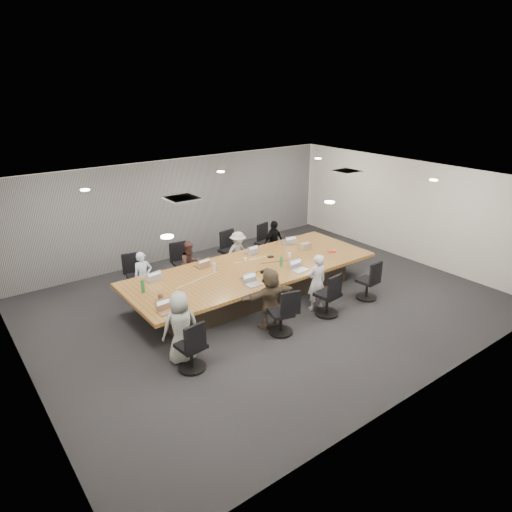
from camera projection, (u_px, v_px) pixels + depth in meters
floor at (266, 303)px, 10.50m from camera, size 10.00×8.00×0.00m
ceiling at (267, 183)px, 9.49m from camera, size 10.00×8.00×0.00m
wall_back at (180, 208)px, 12.98m from camera, size 10.00×0.00×2.80m
wall_front at (427, 318)px, 7.01m from camera, size 10.00×0.00×2.80m
wall_left at (18, 311)px, 7.20m from camera, size 0.00×8.00×2.80m
wall_right at (407, 210)px, 12.79m from camera, size 0.00×8.00×2.80m
curtain at (182, 209)px, 12.92m from camera, size 9.80×0.04×2.80m
conference_table at (253, 280)px, 10.73m from camera, size 6.00×2.20×0.74m
chair_0 at (138, 279)px, 10.80m from camera, size 0.62×0.62×0.80m
chair_1 at (184, 267)px, 11.48m from camera, size 0.62×0.62×0.82m
chair_2 at (231, 254)px, 12.26m from camera, size 0.66×0.66×0.87m
chair_3 at (266, 246)px, 12.94m from camera, size 0.66×0.66×0.81m
chair_4 at (191, 350)px, 8.00m from camera, size 0.58×0.58×0.78m
chair_5 at (281, 316)px, 9.15m from camera, size 0.65×0.65×0.77m
chair_6 at (327, 298)px, 9.87m from camera, size 0.61×0.61×0.81m
chair_7 at (367, 284)px, 10.61m from camera, size 0.55×0.55×0.75m
person_0 at (143, 277)px, 10.47m from camera, size 0.46×0.34×1.18m
laptop_0 at (153, 278)px, 10.00m from camera, size 0.38×0.29×0.02m
person_1 at (190, 265)px, 11.15m from camera, size 0.62×0.51×1.18m
laptop_1 at (202, 265)px, 10.68m from camera, size 0.34×0.25×0.02m
person_2 at (238, 253)px, 11.95m from camera, size 0.79×0.52×1.15m
laptop_2 at (250, 253)px, 11.48m from camera, size 0.29×0.21×0.02m
person_3 at (273, 242)px, 12.60m from camera, size 0.76×0.43×1.23m
laptop_3 at (286, 243)px, 12.14m from camera, size 0.35×0.27×0.02m
person_4 at (181, 327)px, 8.15m from camera, size 0.74×0.55×1.37m
laptop_4 at (166, 312)px, 8.54m from camera, size 0.31×0.22×0.02m
person_5 at (270, 298)px, 9.31m from camera, size 1.25×0.55×1.30m
laptop_5 at (254, 285)px, 9.69m from camera, size 0.33×0.24×0.02m
person_6 at (317, 282)px, 10.04m from camera, size 0.52×0.38×1.30m
laptop_6 at (300, 270)px, 10.42m from camera, size 0.37×0.27×0.02m
bottle_green_left at (143, 286)px, 9.31m from camera, size 0.10×0.10×0.27m
bottle_green_right at (281, 261)px, 10.60m from camera, size 0.07×0.07×0.25m
bottle_clear at (214, 267)px, 10.34m from camera, size 0.08×0.08×0.21m
cup_white_far at (245, 260)px, 10.93m from camera, size 0.08×0.08×0.09m
cup_white_near at (289, 255)px, 11.20m from camera, size 0.09×0.09×0.10m
mug_brown at (160, 297)px, 9.03m from camera, size 0.13×0.13×0.12m
mic_left at (247, 279)px, 9.96m from camera, size 0.18×0.14×0.03m
mic_right at (271, 257)px, 11.20m from camera, size 0.16×0.13×0.03m
stapler at (264, 272)px, 10.27m from camera, size 0.18×0.10×0.07m
canvas_bag at (305, 246)px, 11.74m from camera, size 0.28×0.18×0.15m
snack_packet at (332, 251)px, 11.54m from camera, size 0.21×0.18×0.04m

